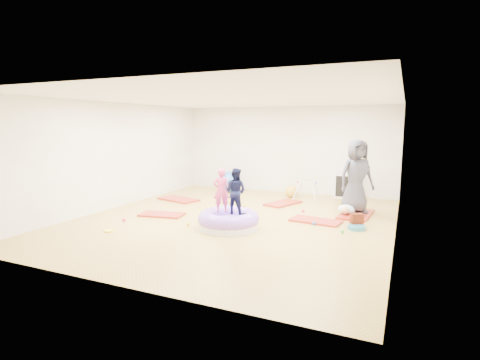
% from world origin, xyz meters
% --- Properties ---
extents(room, '(7.01, 8.01, 2.81)m').
position_xyz_m(room, '(0.00, 0.00, 1.40)').
color(room, gold).
rests_on(room, ground).
extents(gym_mat_front_left, '(1.15, 0.71, 0.04)m').
position_xyz_m(gym_mat_front_left, '(-1.81, -0.38, 0.02)').
color(gym_mat_front_left, '#AA2922').
rests_on(gym_mat_front_left, ground).
extents(gym_mat_mid_left, '(1.33, 0.90, 0.05)m').
position_xyz_m(gym_mat_mid_left, '(-2.47, 1.39, 0.03)').
color(gym_mat_mid_left, '#AA2922').
rests_on(gym_mat_mid_left, ground).
extents(gym_mat_center_back, '(0.91, 1.24, 0.05)m').
position_xyz_m(gym_mat_center_back, '(0.51, 2.13, 0.02)').
color(gym_mat_center_back, '#AA2922').
rests_on(gym_mat_center_back, ground).
extents(gym_mat_right, '(1.19, 0.70, 0.05)m').
position_xyz_m(gym_mat_right, '(1.79, 0.56, 0.02)').
color(gym_mat_right, '#AA2922').
rests_on(gym_mat_right, ground).
extents(gym_mat_rear_right, '(0.78, 1.39, 0.06)m').
position_xyz_m(gym_mat_rear_right, '(2.56, 1.58, 0.03)').
color(gym_mat_rear_right, '#AA2922').
rests_on(gym_mat_rear_right, ground).
extents(inflatable_cushion, '(1.33, 1.33, 0.42)m').
position_xyz_m(inflatable_cushion, '(0.19, -0.73, 0.16)').
color(inflatable_cushion, silver).
rests_on(inflatable_cushion, ground).
extents(child_pink, '(0.42, 0.38, 0.95)m').
position_xyz_m(child_pink, '(0.01, -0.71, 0.86)').
color(child_pink, '#E13E74').
rests_on(child_pink, inflatable_cushion).
extents(child_navy, '(0.51, 0.41, 0.98)m').
position_xyz_m(child_navy, '(0.37, -0.76, 0.88)').
color(child_navy, black).
rests_on(child_navy, inflatable_cushion).
extents(adult_caregiver, '(1.05, 1.00, 1.81)m').
position_xyz_m(adult_caregiver, '(2.52, 1.65, 0.96)').
color(adult_caregiver, '#3A3A46').
rests_on(adult_caregiver, gym_mat_rear_right).
extents(infant, '(0.40, 0.40, 0.23)m').
position_xyz_m(infant, '(2.35, 1.36, 0.17)').
color(infant, '#C4E8FA').
rests_on(infant, gym_mat_rear_right).
extents(ball_pit_balls, '(4.83, 2.68, 0.08)m').
position_xyz_m(ball_pit_balls, '(0.20, 0.16, 0.04)').
color(ball_pit_balls, '#E32A3F').
rests_on(ball_pit_balls, ground).
extents(exercise_ball_blue, '(0.69, 0.69, 0.69)m').
position_xyz_m(exercise_ball_blue, '(-1.69, 3.23, 0.35)').
color(exercise_ball_blue, blue).
rests_on(exercise_ball_blue, ground).
extents(exercise_ball_orange, '(0.38, 0.38, 0.38)m').
position_xyz_m(exercise_ball_orange, '(0.45, 3.16, 0.19)').
color(exercise_ball_orange, gold).
rests_on(exercise_ball_orange, ground).
extents(infant_play_gym, '(0.71, 0.68, 0.55)m').
position_xyz_m(infant_play_gym, '(0.99, 2.92, 0.37)').
color(infant_play_gym, silver).
rests_on(infant_play_gym, ground).
extents(cube_shelf, '(0.74, 0.36, 0.74)m').
position_xyz_m(cube_shelf, '(2.02, 3.79, 0.37)').
color(cube_shelf, silver).
rests_on(cube_shelf, ground).
extents(balance_disc, '(0.37, 0.37, 0.08)m').
position_xyz_m(balance_disc, '(2.73, 0.28, 0.04)').
color(balance_disc, teal).
rests_on(balance_disc, ground).
extents(backpack, '(0.30, 0.26, 0.30)m').
position_xyz_m(backpack, '(2.71, 0.48, 0.15)').
color(backpack, maroon).
rests_on(backpack, ground).
extents(yellow_toy, '(0.21, 0.21, 0.03)m').
position_xyz_m(yellow_toy, '(-1.99, -1.99, 0.02)').
color(yellow_toy, yellow).
rests_on(yellow_toy, ground).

